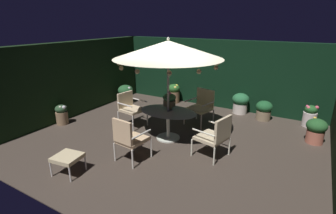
{
  "coord_description": "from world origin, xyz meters",
  "views": [
    {
      "loc": [
        2.93,
        -5.31,
        2.9
      ],
      "look_at": [
        -0.13,
        -0.09,
        0.85
      ],
      "focal_mm": 27.49,
      "sensor_mm": 36.0,
      "label": 1
    }
  ],
  "objects": [
    {
      "name": "ground_plane",
      "position": [
        0.0,
        0.0,
        -0.01
      ],
      "size": [
        7.62,
        6.59,
        0.02
      ],
      "primitive_type": "cube",
      "color": "#41362E"
    },
    {
      "name": "potted_plant_left_far",
      "position": [
        3.14,
        1.55,
        0.34
      ],
      "size": [
        0.48,
        0.48,
        0.62
      ],
      "color": "#AE604B",
      "rests_on": "ground_plane"
    },
    {
      "name": "potted_plant_front_corner",
      "position": [
        -3.03,
        1.78,
        0.35
      ],
      "size": [
        0.55,
        0.55,
        0.66
      ],
      "color": "tan",
      "rests_on": "ground_plane"
    },
    {
      "name": "potted_plant_back_right",
      "position": [
        2.96,
        2.66,
        0.32
      ],
      "size": [
        0.37,
        0.37,
        0.64
      ],
      "color": "beige",
      "rests_on": "ground_plane"
    },
    {
      "name": "potted_plant_back_center",
      "position": [
        -3.3,
        -0.81,
        0.31
      ],
      "size": [
        0.35,
        0.34,
        0.59
      ],
      "color": "#85674A",
      "rests_on": "ground_plane"
    },
    {
      "name": "hedge_backdrop_rear",
      "position": [
        0.0,
        3.15,
        1.15
      ],
      "size": [
        7.62,
        0.3,
        2.3
      ],
      "primitive_type": "cube",
      "color": "black",
      "rests_on": "ground_plane"
    },
    {
      "name": "patio_chair_northeast",
      "position": [
        -1.52,
        0.13,
        0.57
      ],
      "size": [
        0.71,
        0.69,
        0.96
      ],
      "color": "silver",
      "rests_on": "ground_plane"
    },
    {
      "name": "potted_plant_right_far",
      "position": [
        1.72,
        2.54,
        0.32
      ],
      "size": [
        0.49,
        0.49,
        0.59
      ],
      "color": "#826D52",
      "rests_on": "ground_plane"
    },
    {
      "name": "ottoman_footrest",
      "position": [
        -1.03,
        -2.47,
        0.34
      ],
      "size": [
        0.56,
        0.54,
        0.39
      ],
      "color": "silver",
      "rests_on": "ground_plane"
    },
    {
      "name": "potted_plant_back_left",
      "position": [
        -1.51,
        2.7,
        0.36
      ],
      "size": [
        0.45,
        0.44,
        0.69
      ],
      "color": "#836143",
      "rests_on": "ground_plane"
    },
    {
      "name": "patio_chair_north",
      "position": [
        0.19,
        1.3,
        0.58
      ],
      "size": [
        0.77,
        0.75,
        1.01
      ],
      "color": "silver",
      "rests_on": "ground_plane"
    },
    {
      "name": "centerpiece_planter",
      "position": [
        -0.18,
        0.07,
        1.0
      ],
      "size": [
        0.33,
        0.33,
        0.44
      ],
      "color": "olive",
      "rests_on": "patio_dining_table"
    },
    {
      "name": "hedge_backdrop_left",
      "position": [
        -3.66,
        0.0,
        1.15
      ],
      "size": [
        0.3,
        6.59,
        2.3
      ],
      "primitive_type": "cube",
      "color": "black",
      "rests_on": "ground_plane"
    },
    {
      "name": "patio_chair_east",
      "position": [
        -0.27,
        -1.48,
        0.56
      ],
      "size": [
        0.62,
        0.68,
        1.0
      ],
      "color": "silver",
      "rests_on": "ground_plane"
    },
    {
      "name": "patio_chair_southeast",
      "position": [
        1.25,
        -0.39,
        0.54
      ],
      "size": [
        0.75,
        0.77,
        0.97
      ],
      "color": "beige",
      "rests_on": "ground_plane"
    },
    {
      "name": "patio_umbrella",
      "position": [
        -0.13,
        -0.08,
        2.25
      ],
      "size": [
        2.6,
        2.6,
        2.54
      ],
      "color": "silver",
      "rests_on": "ground_plane"
    },
    {
      "name": "potted_plant_right_near",
      "position": [
        -0.23,
        2.45,
        0.33
      ],
      "size": [
        0.44,
        0.44,
        0.6
      ],
      "color": "#A06B47",
      "rests_on": "ground_plane"
    },
    {
      "name": "patio_dining_table",
      "position": [
        -0.13,
        -0.08,
        0.57
      ],
      "size": [
        1.5,
        1.01,
        0.75
      ],
      "color": "silver",
      "rests_on": "ground_plane"
    },
    {
      "name": "potted_plant_left_near",
      "position": [
        0.94,
        2.77,
        0.36
      ],
      "size": [
        0.54,
        0.54,
        0.66
      ],
      "color": "beige",
      "rests_on": "ground_plane"
    }
  ]
}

